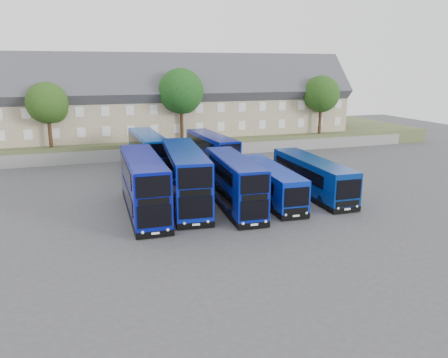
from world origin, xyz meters
TOP-DOWN VIEW (x-y plane):
  - ground at (0.00, 0.00)m, footprint 120.00×120.00m
  - retaining_wall at (0.00, 24.00)m, footprint 70.00×0.40m
  - earth_bank at (0.00, 34.00)m, footprint 80.00×20.00m
  - terrace_row at (0.00, 30.00)m, footprint 54.00×10.40m
  - dd_front_left at (-6.06, 3.32)m, footprint 2.79×11.47m
  - dd_front_mid at (-2.50, 4.33)m, footprint 3.90×12.14m
  - dd_front_right at (1.14, 2.35)m, footprint 2.97×10.63m
  - dd_rear_left at (-3.77, 16.40)m, footprint 2.97×11.04m
  - dd_rear_right at (2.85, 14.64)m, footprint 3.21×10.68m
  - coach_east_a at (4.81, 3.41)m, footprint 2.83×11.16m
  - coach_east_b at (9.23, 4.00)m, footprint 2.62×11.88m
  - tree_west at (-13.85, 25.10)m, footprint 4.80×4.80m
  - tree_mid at (2.15, 25.60)m, footprint 5.76×5.76m
  - tree_east at (22.15, 25.10)m, footprint 5.12×5.12m
  - tree_far at (28.15, 32.10)m, footprint 5.44×5.44m

SIDE VIEW (x-z plane):
  - ground at x=0.00m, z-range 0.00..0.00m
  - retaining_wall at x=0.00m, z-range 0.00..1.50m
  - earth_bank at x=0.00m, z-range 0.00..2.00m
  - coach_east_a at x=4.81m, z-range -0.03..2.99m
  - coach_east_b at x=9.23m, z-range -0.03..3.21m
  - dd_front_right at x=1.14m, z-range -0.04..4.14m
  - dd_rear_right at x=2.85m, z-range -0.04..4.14m
  - dd_rear_left at x=-3.77m, z-range -0.04..4.31m
  - dd_front_left at x=-6.06m, z-range -0.04..4.50m
  - dd_front_mid at x=-2.50m, z-range -0.04..4.71m
  - terrace_row at x=0.00m, z-range 1.00..12.20m
  - tree_west at x=-13.85m, z-range 3.23..10.88m
  - tree_east at x=22.15m, z-range 3.31..11.47m
  - tree_far at x=28.15m, z-range 3.39..12.06m
  - tree_mid at x=2.15m, z-range 3.48..12.66m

